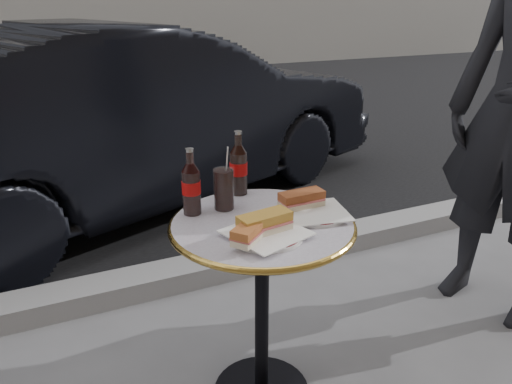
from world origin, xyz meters
name	(u,v)px	position (x,y,z in m)	size (l,w,h in m)	color
asphalt_road	(90,120)	(0.00, 5.00, 0.00)	(40.00, 8.00, 0.00)	black
curb	(190,273)	(0.00, 0.90, 0.05)	(40.00, 0.20, 0.12)	gray
bistro_table	(262,314)	(0.00, 0.00, 0.37)	(0.62, 0.62, 0.73)	#BAB2C4
plate_left	(266,235)	(-0.04, -0.11, 0.74)	(0.23, 0.23, 0.01)	white
plate_right	(316,214)	(0.19, -0.03, 0.74)	(0.21, 0.21, 0.01)	silver
sandwich_left_a	(250,233)	(-0.10, -0.13, 0.77)	(0.15, 0.07, 0.05)	#A6592A
sandwich_left_b	(265,224)	(-0.04, -0.10, 0.77)	(0.17, 0.08, 0.06)	#A47429
sandwich_right	(302,200)	(0.16, 0.03, 0.77)	(0.16, 0.07, 0.05)	brown
cola_bottle_left	(191,182)	(-0.19, 0.16, 0.85)	(0.07, 0.07, 0.23)	black
cola_bottle_right	(238,163)	(0.03, 0.27, 0.85)	(0.07, 0.07, 0.24)	black
cola_glass	(224,189)	(-0.07, 0.16, 0.81)	(0.07, 0.07, 0.15)	black
parked_car	(138,116)	(0.04, 2.16, 0.64)	(3.87, 1.34, 1.27)	black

